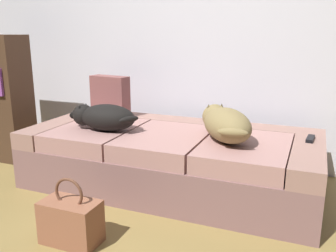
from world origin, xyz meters
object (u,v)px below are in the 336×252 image
(couch, at_px, (171,159))
(tv_remote, at_px, (310,139))
(throw_pillow, at_px, (110,96))
(handbag, at_px, (71,221))
(dog_tan, at_px, (225,123))
(dog_dark, at_px, (103,117))

(couch, xyz_separation_m, tv_remote, (0.95, 0.13, 0.22))
(throw_pillow, relative_size, handbag, 0.90)
(couch, bearing_deg, tv_remote, 7.98)
(dog_tan, bearing_deg, couch, 171.31)
(couch, distance_m, tv_remote, 0.98)
(dog_dark, bearing_deg, tv_remote, 11.53)
(throw_pillow, height_order, handbag, throw_pillow)
(couch, height_order, handbag, couch)
(couch, height_order, dog_dark, dog_dark)
(couch, distance_m, dog_tan, 0.53)
(tv_remote, relative_size, throw_pillow, 0.44)
(handbag, bearing_deg, dog_dark, 108.07)
(dog_tan, distance_m, tv_remote, 0.58)
(dog_tan, xyz_separation_m, tv_remote, (0.54, 0.20, -0.10))
(dog_dark, relative_size, dog_tan, 0.98)
(dog_tan, xyz_separation_m, throw_pillow, (-1.08, 0.34, 0.06))
(couch, xyz_separation_m, handbag, (-0.22, -0.92, -0.08))
(dog_dark, relative_size, handbag, 1.51)
(dog_tan, relative_size, tv_remote, 3.89)
(handbag, bearing_deg, dog_tan, 53.76)
(couch, relative_size, tv_remote, 13.96)
(tv_remote, bearing_deg, dog_tan, -154.84)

